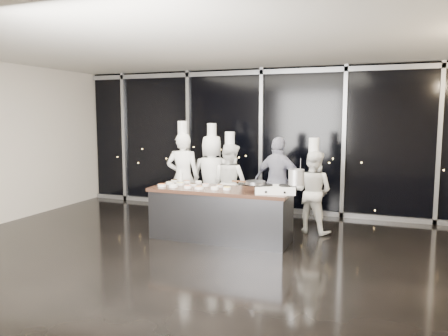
% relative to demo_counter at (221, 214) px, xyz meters
% --- Properties ---
extents(ground, '(9.00, 9.00, 0.00)m').
position_rel_demo_counter_xyz_m(ground, '(0.00, -0.90, -0.45)').
color(ground, black).
rests_on(ground, ground).
extents(room_shell, '(9.02, 7.02, 3.21)m').
position_rel_demo_counter_xyz_m(room_shell, '(0.18, -0.90, 1.79)').
color(room_shell, beige).
rests_on(room_shell, ground).
extents(window_wall, '(8.90, 0.11, 3.20)m').
position_rel_demo_counter_xyz_m(window_wall, '(0.00, 2.53, 1.14)').
color(window_wall, black).
rests_on(window_wall, ground).
extents(demo_counter, '(2.46, 0.86, 0.90)m').
position_rel_demo_counter_xyz_m(demo_counter, '(0.00, 0.00, 0.00)').
color(demo_counter, '#323337').
rests_on(demo_counter, ground).
extents(stove, '(0.71, 0.52, 0.14)m').
position_rel_demo_counter_xyz_m(stove, '(1.00, -0.09, 0.51)').
color(stove, white).
rests_on(stove, demo_counter).
extents(frying_pan, '(0.59, 0.39, 0.05)m').
position_rel_demo_counter_xyz_m(frying_pan, '(0.67, -0.18, 0.61)').
color(frying_pan, slate).
rests_on(frying_pan, stove).
extents(stock_pot, '(0.30, 0.30, 0.25)m').
position_rel_demo_counter_xyz_m(stock_pot, '(1.32, -0.00, 0.71)').
color(stock_pot, silver).
rests_on(stock_pot, stove).
extents(prep_bowls, '(1.37, 0.70, 0.05)m').
position_rel_demo_counter_xyz_m(prep_bowls, '(-0.59, 0.04, 0.47)').
color(prep_bowls, white).
rests_on(prep_bowls, demo_counter).
extents(squeeze_bottle, '(0.08, 0.08, 0.27)m').
position_rel_demo_counter_xyz_m(squeeze_bottle, '(-0.88, 0.24, 0.58)').
color(squeeze_bottle, white).
rests_on(squeeze_bottle, demo_counter).
extents(chef_far_left, '(0.76, 0.62, 2.05)m').
position_rel_demo_counter_xyz_m(chef_far_left, '(-1.17, 0.91, 0.47)').
color(chef_far_left, white).
rests_on(chef_far_left, ground).
extents(chef_left, '(0.97, 0.74, 2.00)m').
position_rel_demo_counter_xyz_m(chef_left, '(-0.73, 1.38, 0.44)').
color(chef_left, white).
rests_on(chef_left, ground).
extents(chef_center, '(0.94, 0.84, 1.84)m').
position_rel_demo_counter_xyz_m(chef_center, '(-0.26, 1.16, 0.36)').
color(chef_center, white).
rests_on(chef_center, ground).
extents(guest, '(1.09, 0.64, 1.75)m').
position_rel_demo_counter_xyz_m(guest, '(0.70, 1.31, 0.42)').
color(guest, '#15163C').
rests_on(guest, ground).
extents(chef_right, '(0.88, 0.77, 1.76)m').
position_rel_demo_counter_xyz_m(chef_right, '(1.42, 1.04, 0.32)').
color(chef_right, white).
rests_on(chef_right, ground).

